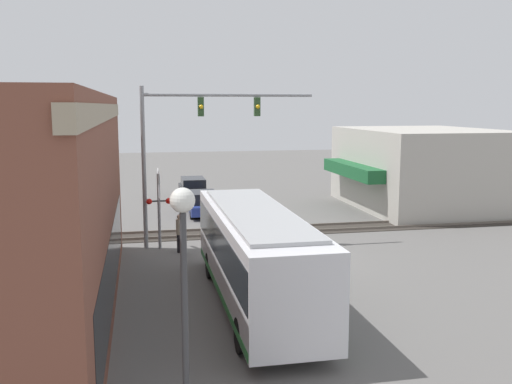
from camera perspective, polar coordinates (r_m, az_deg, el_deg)
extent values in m
plane|color=#605E5B|center=(25.30, 3.89, -6.85)|extent=(120.00, 120.00, 0.00)
cube|color=gray|center=(18.40, -15.16, 7.73)|extent=(18.39, 0.36, 0.50)
cube|color=black|center=(19.08, -14.28, -6.99)|extent=(15.28, 0.12, 2.20)
cube|color=#B2ADA3|center=(39.54, 16.28, 2.29)|extent=(11.50, 8.73, 5.21)
cube|color=#19592D|center=(37.51, 9.61, 2.18)|extent=(8.05, 1.20, 0.80)
cube|color=silver|center=(19.42, -0.07, -6.14)|extent=(11.06, 2.55, 2.75)
cube|color=black|center=(19.31, -0.07, -4.95)|extent=(10.84, 2.59, 1.16)
cube|color=#288438|center=(19.76, -0.07, -9.52)|extent=(10.84, 2.58, 0.24)
cube|color=#A5A8AA|center=(19.10, -0.07, -1.97)|extent=(9.40, 2.17, 0.12)
cylinder|color=black|center=(22.92, -1.74, -7.19)|extent=(1.00, 2.57, 1.00)
cylinder|color=black|center=(16.38, 2.60, -13.82)|extent=(1.00, 2.57, 1.00)
cylinder|color=gray|center=(27.21, -11.14, 2.30)|extent=(0.20, 0.20, 7.64)
cylinder|color=gray|center=(27.38, -2.71, 9.67)|extent=(0.16, 8.13, 0.16)
cube|color=#284723|center=(27.20, -5.55, 8.49)|extent=(0.30, 0.27, 0.90)
sphere|color=yellow|center=(27.04, -5.51, 8.49)|extent=(0.20, 0.20, 0.20)
cube|color=#284723|center=(27.62, 0.11, 8.53)|extent=(0.30, 0.27, 0.90)
sphere|color=yellow|center=(27.46, 0.18, 8.53)|extent=(0.20, 0.20, 0.20)
cylinder|color=gray|center=(27.28, -9.66, -1.93)|extent=(0.14, 0.14, 3.60)
cube|color=white|center=(27.08, -9.73, 0.77)|extent=(1.41, 0.06, 1.41)
cube|color=white|center=(27.08, -9.73, 0.77)|extent=(1.41, 0.06, 1.41)
cylinder|color=#38383A|center=(27.20, -9.69, -0.90)|extent=(0.08, 0.90, 0.08)
sphere|color=red|center=(27.16, -8.74, -0.89)|extent=(0.28, 0.28, 0.28)
sphere|color=red|center=(27.14, -10.64, -0.94)|extent=(0.28, 0.28, 0.28)
cylinder|color=#38383A|center=(10.62, -7.07, -15.27)|extent=(0.12, 0.12, 4.93)
sphere|color=white|center=(9.84, -7.36, -0.82)|extent=(0.44, 0.44, 0.44)
cube|color=#332D28|center=(30.95, 0.93, -3.92)|extent=(2.60, 60.00, 0.03)
cube|color=#6B6056|center=(30.25, 1.23, -4.10)|extent=(0.07, 60.00, 0.15)
cube|color=#6B6056|center=(31.62, 0.65, -3.54)|extent=(0.07, 60.00, 0.15)
cube|color=navy|center=(35.71, -5.36, -1.41)|extent=(4.40, 1.80, 0.55)
cube|color=black|center=(35.40, -5.34, -0.50)|extent=(2.42, 1.62, 0.66)
cylinder|color=black|center=(37.09, -5.59, -1.37)|extent=(0.64, 1.82, 0.64)
cylinder|color=black|center=(34.42, -5.11, -2.15)|extent=(0.64, 1.82, 0.64)
cube|color=black|center=(42.11, -6.32, 0.13)|extent=(4.86, 1.80, 0.58)
cube|color=black|center=(41.78, -6.31, 0.94)|extent=(2.67, 1.62, 0.68)
cylinder|color=black|center=(43.63, -6.50, 0.13)|extent=(0.64, 1.82, 0.64)
cylinder|color=black|center=(40.67, -6.12, -0.49)|extent=(0.64, 1.82, 0.64)
cylinder|color=black|center=(26.75, -7.61, -5.11)|extent=(0.28, 0.28, 0.86)
cylinder|color=#B2A58C|center=(26.57, -7.65, -3.46)|extent=(0.34, 0.34, 0.71)
sphere|color=tan|center=(26.48, -7.67, -2.47)|extent=(0.23, 0.23, 0.23)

